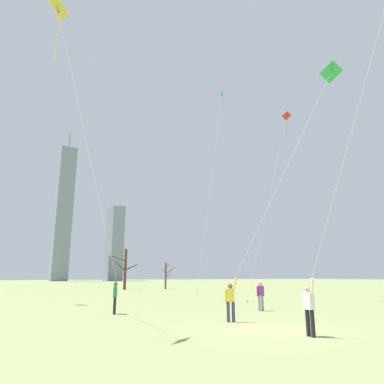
{
  "coord_description": "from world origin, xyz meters",
  "views": [
    {
      "loc": [
        -8.84,
        -11.02,
        1.93
      ],
      "look_at": [
        0.0,
        6.0,
        6.44
      ],
      "focal_mm": 33.52,
      "sensor_mm": 36.0,
      "label": 1
    }
  ],
  "objects_px": {
    "kite_flyer_foreground_right_yellow": "(104,240)",
    "distant_kite_drifting_left_teal": "(218,123)",
    "distant_kite_high_overhead_red": "(283,135)",
    "bare_tree_right_of_center": "(166,275)",
    "kite_flyer_midfield_center_purple": "(336,206)",
    "kite_flyer_far_back_green": "(251,252)",
    "bare_tree_center": "(125,268)",
    "bystander_strolling_midfield": "(261,294)"
  },
  "relations": [
    {
      "from": "kite_flyer_far_back_green",
      "to": "distant_kite_drifting_left_teal",
      "type": "bearing_deg",
      "value": 61.98
    },
    {
      "from": "kite_flyer_midfield_center_purple",
      "to": "bystander_strolling_midfield",
      "type": "xyz_separation_m",
      "value": [
        4.15,
        9.35,
        -3.2
      ]
    },
    {
      "from": "distant_kite_drifting_left_teal",
      "to": "bare_tree_right_of_center",
      "type": "relative_size",
      "value": 5.39
    },
    {
      "from": "kite_flyer_far_back_green",
      "to": "bystander_strolling_midfield",
      "type": "xyz_separation_m",
      "value": [
        3.36,
        3.78,
        -2.08
      ]
    },
    {
      "from": "bare_tree_right_of_center",
      "to": "bystander_strolling_midfield",
      "type": "bearing_deg",
      "value": -104.9
    },
    {
      "from": "distant_kite_drifting_left_teal",
      "to": "distant_kite_high_overhead_red",
      "type": "bearing_deg",
      "value": -80.23
    },
    {
      "from": "kite_flyer_midfield_center_purple",
      "to": "bare_tree_right_of_center",
      "type": "xyz_separation_m",
      "value": [
        13.59,
        44.82,
        -1.98
      ]
    },
    {
      "from": "distant_kite_drifting_left_teal",
      "to": "bare_tree_center",
      "type": "distance_m",
      "value": 27.02
    },
    {
      "from": "kite_flyer_foreground_right_yellow",
      "to": "bare_tree_right_of_center",
      "type": "relative_size",
      "value": 3.28
    },
    {
      "from": "kite_flyer_foreground_right_yellow",
      "to": "distant_kite_drifting_left_teal",
      "type": "height_order",
      "value": "distant_kite_drifting_left_teal"
    },
    {
      "from": "kite_flyer_far_back_green",
      "to": "kite_flyer_foreground_right_yellow",
      "type": "relative_size",
      "value": 1.01
    },
    {
      "from": "kite_flyer_foreground_right_yellow",
      "to": "bystander_strolling_midfield",
      "type": "bearing_deg",
      "value": -4.18
    },
    {
      "from": "bystander_strolling_midfield",
      "to": "bare_tree_center",
      "type": "xyz_separation_m",
      "value": [
        2.98,
        36.0,
        2.25
      ]
    },
    {
      "from": "kite_flyer_foreground_right_yellow",
      "to": "bare_tree_right_of_center",
      "type": "xyz_separation_m",
      "value": [
        18.45,
        34.81,
        -1.52
      ]
    },
    {
      "from": "kite_flyer_far_back_green",
      "to": "bare_tree_right_of_center",
      "type": "bearing_deg",
      "value": 71.94
    },
    {
      "from": "kite_flyer_midfield_center_purple",
      "to": "kite_flyer_foreground_right_yellow",
      "type": "relative_size",
      "value": 1.27
    },
    {
      "from": "kite_flyer_foreground_right_yellow",
      "to": "distant_kite_drifting_left_teal",
      "type": "xyz_separation_m",
      "value": [
        14.99,
        13.12,
        14.57
      ]
    },
    {
      "from": "distant_kite_drifting_left_teal",
      "to": "bare_tree_right_of_center",
      "type": "height_order",
      "value": "distant_kite_drifting_left_teal"
    },
    {
      "from": "kite_flyer_foreground_right_yellow",
      "to": "distant_kite_drifting_left_teal",
      "type": "bearing_deg",
      "value": 41.19
    },
    {
      "from": "kite_flyer_foreground_right_yellow",
      "to": "distant_kite_drifting_left_teal",
      "type": "distance_m",
      "value": 24.68
    },
    {
      "from": "kite_flyer_foreground_right_yellow",
      "to": "bare_tree_right_of_center",
      "type": "bearing_deg",
      "value": 62.08
    },
    {
      "from": "kite_flyer_far_back_green",
      "to": "kite_flyer_foreground_right_yellow",
      "type": "distance_m",
      "value": 7.21
    },
    {
      "from": "distant_kite_high_overhead_red",
      "to": "bare_tree_right_of_center",
      "type": "xyz_separation_m",
      "value": [
        2.03,
        30.02,
        -11.95
      ]
    },
    {
      "from": "kite_flyer_midfield_center_purple",
      "to": "bare_tree_right_of_center",
      "type": "bearing_deg",
      "value": 73.13
    },
    {
      "from": "kite_flyer_midfield_center_purple",
      "to": "distant_kite_high_overhead_red",
      "type": "xyz_separation_m",
      "value": [
        11.56,
        14.8,
        9.98
      ]
    },
    {
      "from": "kite_flyer_midfield_center_purple",
      "to": "bare_tree_center",
      "type": "distance_m",
      "value": 45.91
    },
    {
      "from": "bystander_strolling_midfield",
      "to": "bare_tree_right_of_center",
      "type": "xyz_separation_m",
      "value": [
        9.44,
        35.47,
        1.23
      ]
    },
    {
      "from": "distant_kite_drifting_left_teal",
      "to": "bystander_strolling_midfield",
      "type": "bearing_deg",
      "value": -113.48
    },
    {
      "from": "bystander_strolling_midfield",
      "to": "bare_tree_center",
      "type": "height_order",
      "value": "bare_tree_center"
    },
    {
      "from": "bystander_strolling_midfield",
      "to": "distant_kite_drifting_left_teal",
      "type": "relative_size",
      "value": 0.07
    },
    {
      "from": "bystander_strolling_midfield",
      "to": "distant_kite_drifting_left_teal",
      "type": "height_order",
      "value": "distant_kite_drifting_left_teal"
    },
    {
      "from": "kite_flyer_midfield_center_purple",
      "to": "kite_flyer_far_back_green",
      "type": "bearing_deg",
      "value": 81.95
    },
    {
      "from": "distant_kite_drifting_left_teal",
      "to": "kite_flyer_midfield_center_purple",
      "type": "bearing_deg",
      "value": -113.66
    },
    {
      "from": "bare_tree_right_of_center",
      "to": "kite_flyer_midfield_center_purple",
      "type": "bearing_deg",
      "value": -106.87
    },
    {
      "from": "kite_flyer_midfield_center_purple",
      "to": "distant_kite_drifting_left_teal",
      "type": "relative_size",
      "value": 0.77
    },
    {
      "from": "distant_kite_drifting_left_teal",
      "to": "bare_tree_center",
      "type": "bearing_deg",
      "value": 97.7
    },
    {
      "from": "kite_flyer_midfield_center_purple",
      "to": "bare_tree_center",
      "type": "xyz_separation_m",
      "value": [
        7.12,
        45.35,
        -0.95
      ]
    },
    {
      "from": "distant_kite_high_overhead_red",
      "to": "distant_kite_drifting_left_teal",
      "type": "relative_size",
      "value": 0.76
    },
    {
      "from": "kite_flyer_far_back_green",
      "to": "bystander_strolling_midfield",
      "type": "height_order",
      "value": "kite_flyer_far_back_green"
    },
    {
      "from": "kite_flyer_midfield_center_purple",
      "to": "kite_flyer_far_back_green",
      "type": "height_order",
      "value": "kite_flyer_midfield_center_purple"
    },
    {
      "from": "bare_tree_center",
      "to": "kite_flyer_foreground_right_yellow",
      "type": "bearing_deg",
      "value": -108.73
    },
    {
      "from": "bare_tree_right_of_center",
      "to": "distant_kite_drifting_left_teal",
      "type": "bearing_deg",
      "value": -99.06
    }
  ]
}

